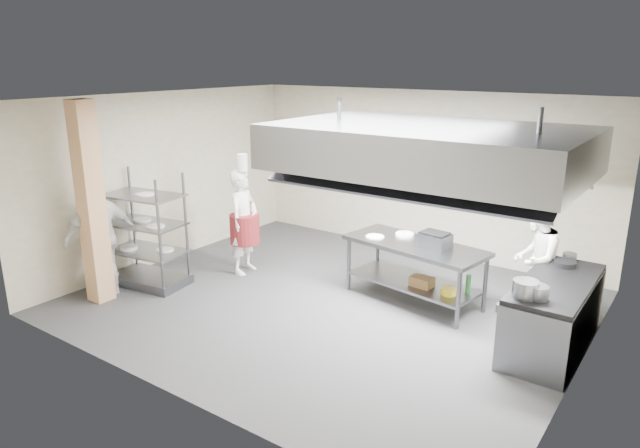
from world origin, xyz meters
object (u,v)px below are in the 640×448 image
Objects in this scene: pass_rack at (146,230)px; chef_head at (244,222)px; cooking_range at (553,317)px; island at (414,272)px; chef_plating at (101,237)px; stockpot at (526,289)px; chef_line at (535,259)px; griddle at (434,241)px.

chef_head is at bearing 46.43° from pass_rack.
chef_head is (-4.98, -0.26, 0.47)m from cooking_range.
pass_rack is at bearing -144.80° from island.
cooking_range is 1.13× the size of chef_head.
island is 4.76m from chef_plating.
stockpot is (1.90, -1.04, 0.55)m from island.
chef_head is 0.95× the size of chef_plating.
chef_plating is at bearing -64.18° from chef_line.
chef_plating reaches higher than pass_rack.
stockpot is (4.80, -0.47, 0.11)m from chef_head.
chef_line is (-0.48, 0.81, 0.43)m from cooking_range.
cooking_range is at bearing -2.05° from griddle.
chef_plating is (-0.20, -0.67, 0.02)m from pass_rack.
cooking_range is 6.50m from chef_plating.
island is 4.97× the size of griddle.
stockpot is at bearing -0.68° from pass_rack.
cooking_range is 5.01m from chef_head.
griddle is at bearing 170.90° from cooking_range.
griddle is at bearing 147.34° from stockpot.
cooking_range is 1.07× the size of chef_plating.
pass_rack reaches higher than chef_head.
island is 1.25× the size of chef_line.
pass_rack is 1.59m from chef_head.
chef_head is 1.05× the size of chef_line.
chef_plating is 4.99m from griddle.
chef_plating is at bearing -138.62° from island.
chef_plating reaches higher than island.
chef_line reaches higher than cooking_range.
cooking_range is 4.68× the size of griddle.
stockpot is (5.90, 1.50, 0.07)m from chef_plating.
island is 1.06× the size of cooking_range.
chef_plating is at bearing -165.76° from stockpot.
griddle reaches higher than cooking_range.
island is 2.10m from cooking_range.
griddle is 1.89m from stockpot.
chef_line is at bearing 100.91° from stockpot.
chef_plating is at bearing -115.68° from pass_rack.
pass_rack is at bearing 178.00° from chef_plating.
cooking_range is 0.96m from stockpot.
pass_rack reaches higher than griddle.
chef_plating is 6.09m from stockpot.
island is at bearing 171.67° from cooking_range.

